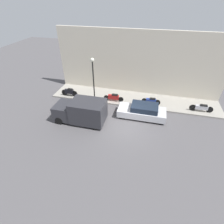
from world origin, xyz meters
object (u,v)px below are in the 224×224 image
at_px(motorcycle_blue, 151,101).
at_px(scooter_silver, 202,108).
at_px(streetlamp, 93,72).
at_px(parked_car, 142,111).
at_px(motorcycle_red, 114,97).
at_px(motorcycle_black, 69,92).
at_px(delivery_van, 81,111).

relative_size(motorcycle_blue, scooter_silver, 0.88).
height_order(scooter_silver, streetlamp, streetlamp).
relative_size(parked_car, motorcycle_red, 2.07).
bearing_deg(scooter_silver, motorcycle_black, 90.87).
relative_size(parked_car, motorcycle_black, 2.38).
xyz_separation_m(motorcycle_red, motorcycle_black, (-0.11, 4.97, 0.04)).
bearing_deg(delivery_van, parked_car, -70.09).
distance_m(motorcycle_red, motorcycle_black, 4.97).
bearing_deg(motorcycle_black, motorcycle_red, -88.72).
xyz_separation_m(delivery_van, motorcycle_blue, (4.10, -5.89, -0.50)).
bearing_deg(motorcycle_red, motorcycle_blue, -86.37).
xyz_separation_m(parked_car, motorcycle_red, (1.96, 3.18, -0.06)).
bearing_deg(motorcycle_black, parked_car, -102.78).
height_order(motorcycle_blue, streetlamp, streetlamp).
height_order(delivery_van, streetlamp, streetlamp).
height_order(delivery_van, motorcycle_red, delivery_van).
xyz_separation_m(motorcycle_blue, streetlamp, (-0.55, 5.85, 2.73)).
xyz_separation_m(scooter_silver, streetlamp, (-0.40, 10.61, 2.71)).
relative_size(motorcycle_blue, streetlamp, 0.42).
bearing_deg(motorcycle_red, scooter_silver, -89.37).
bearing_deg(scooter_silver, motorcycle_red, 90.63).
height_order(delivery_van, motorcycle_black, delivery_van).
height_order(motorcycle_red, motorcycle_black, motorcycle_black).
relative_size(parked_car, streetlamp, 0.97).
relative_size(delivery_van, motorcycle_blue, 2.39).
relative_size(motorcycle_blue, motorcycle_black, 1.03).
bearing_deg(motorcycle_blue, motorcycle_red, 93.63).
distance_m(parked_car, scooter_silver, 5.80).
distance_m(delivery_van, scooter_silver, 11.37).
bearing_deg(motorcycle_blue, motorcycle_black, 92.31).
height_order(motorcycle_black, scooter_silver, motorcycle_black).
height_order(motorcycle_red, motorcycle_blue, motorcycle_red).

